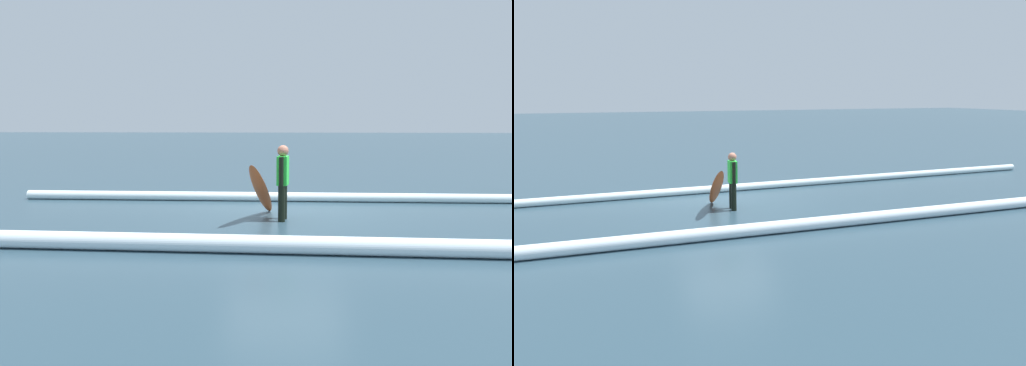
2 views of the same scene
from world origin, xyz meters
TOP-DOWN VIEW (x-y plane):
  - ground_plane at (0.00, 0.00)m, footprint 140.32×140.32m
  - surfer at (0.06, 0.58)m, footprint 0.25×0.60m
  - surfboard at (0.48, 0.52)m, footprint 0.54×1.94m
  - wave_crest_foreground at (-2.93, -1.78)m, footprint 18.77×0.31m
  - wave_crest_midground at (1.93, 3.08)m, footprint 25.18×0.92m

SIDE VIEW (x-z plane):
  - ground_plane at x=0.00m, z-range 0.00..0.00m
  - wave_crest_foreground at x=-2.93m, z-range 0.00..0.22m
  - wave_crest_midground at x=1.93m, z-range 0.00..0.28m
  - surfboard at x=0.48m, z-range -0.02..1.19m
  - surfer at x=0.06m, z-range 0.09..1.58m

